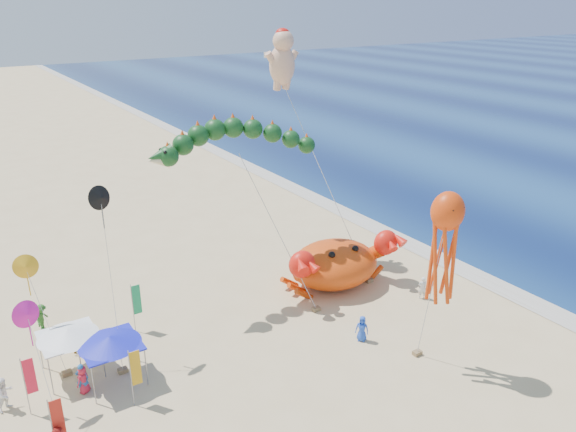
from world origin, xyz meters
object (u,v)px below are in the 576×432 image
at_px(dragon_kite, 236,145).
at_px(canopy_white, 68,334).
at_px(octopus_kite, 445,239).
at_px(canopy_blue, 110,341).
at_px(crab_inflatable, 335,263).
at_px(cherub_kite, 283,58).

distance_m(dragon_kite, canopy_white, 14.65).
bearing_deg(octopus_kite, dragon_kite, 109.61).
relative_size(octopus_kite, canopy_blue, 3.13).
bearing_deg(canopy_blue, dragon_kite, 26.25).
height_order(crab_inflatable, dragon_kite, dragon_kite).
bearing_deg(crab_inflatable, canopy_white, -179.15).
xyz_separation_m(canopy_blue, canopy_white, (-1.65, 1.86, -0.00)).
relative_size(cherub_kite, canopy_white, 5.36).
bearing_deg(octopus_kite, cherub_kite, 85.51).
height_order(crab_inflatable, octopus_kite, octopus_kite).
relative_size(octopus_kite, canopy_white, 3.19).
bearing_deg(cherub_kite, canopy_blue, -150.94).
xyz_separation_m(cherub_kite, canopy_blue, (-16.41, -9.12, -12.39)).
bearing_deg(canopy_white, canopy_blue, -48.55).
xyz_separation_m(octopus_kite, canopy_blue, (-15.06, 8.11, -5.09)).
xyz_separation_m(crab_inflatable, cherub_kite, (0.17, 6.99, 13.16)).
xyz_separation_m(crab_inflatable, canopy_blue, (-16.24, -2.13, 0.77)).
relative_size(cherub_kite, octopus_kite, 1.68).
distance_m(cherub_kite, canopy_white, 23.07).
relative_size(dragon_kite, octopus_kite, 1.14).
distance_m(cherub_kite, canopy_blue, 22.50).
height_order(crab_inflatable, canopy_blue, crab_inflatable).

